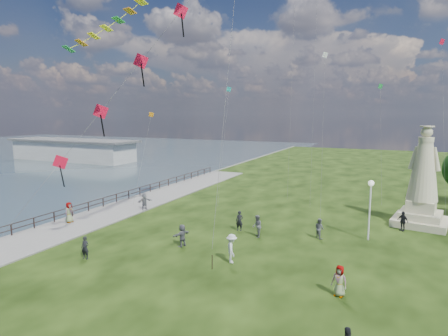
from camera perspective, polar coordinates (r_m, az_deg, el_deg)
The scene contains 16 objects.
waterfront at distance 37.21m, azimuth -19.82°, elevation -6.98°, with size 200.00×200.00×1.51m.
pier_pavilion at distance 85.70m, azimuth -22.06°, elevation 2.60°, with size 30.00×8.00×4.40m.
statue at distance 35.71m, azimuth 27.99°, elevation -2.75°, with size 4.77×4.77×8.42m.
lamppost at distance 29.82m, azimuth 21.41°, elevation -4.17°, with size 0.42×0.42×4.54m.
person_0 at distance 26.51m, azimuth -20.40°, elevation -11.32°, with size 0.55×0.36×1.51m, color black.
person_1 at distance 29.11m, azimuth 5.06°, elevation -8.83°, with size 0.84×0.52×1.73m, color #595960.
person_2 at distance 24.30m, azimuth 1.18°, elevation -12.15°, with size 1.20×0.62×1.86m, color silver.
person_4 at distance 21.11m, azimuth 17.18°, elevation -16.11°, with size 0.81×0.50×1.65m, color #595960.
person_5 at distance 37.52m, azimuth -12.02°, elevation -5.15°, with size 1.51×0.65×1.63m, color #595960.
person_6 at distance 30.60m, azimuth 2.37°, elevation -8.05°, with size 0.59×0.39×1.63m, color black.
person_7 at distance 29.66m, azimuth 14.33°, elevation -8.91°, with size 0.76×0.47×1.56m, color #595960.
person_9 at distance 33.81m, azimuth 25.57°, elevation -7.30°, with size 0.95×0.48×1.61m, color black.
person_10 at distance 35.12m, azimuth -22.51°, elevation -6.42°, with size 0.87×0.53×1.77m, color #595960.
person_11 at distance 27.29m, azimuth -6.39°, elevation -10.16°, with size 1.49×0.64×1.61m, color #595960.
red_kite_train at distance 26.64m, azimuth -13.11°, elevation 14.58°, with size 12.70×9.35×20.13m.
small_kites at distance 40.49m, azimuth 14.87°, elevation 13.35°, with size 32.99×15.83×24.29m.
Camera 1 is at (10.22, -16.44, 9.41)m, focal length 30.00 mm.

